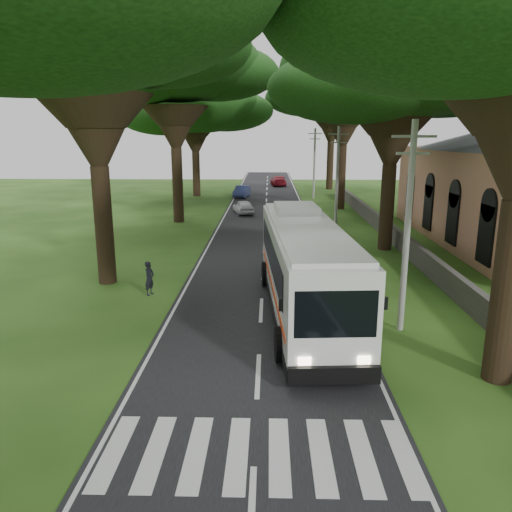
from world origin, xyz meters
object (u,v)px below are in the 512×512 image
pole_mid (337,178)px  pole_far (314,162)px  pedestrian (149,278)px  coach_bus (305,266)px  distant_car_c (278,181)px  pole_near (408,225)px  distant_car_b (242,191)px  distant_car_a (243,207)px

pole_mid → pole_far: 20.00m
pole_mid → pedestrian: 19.59m
pole_mid → coach_bus: 18.84m
distant_car_c → pedestrian: 50.50m
pole_near → pole_far: same height
coach_bus → pole_near: bearing=-27.9°
distant_car_b → pedestrian: pedestrian is taller
distant_car_b → pedestrian: size_ratio=2.51×
distant_car_c → pedestrian: bearing=76.8°
pole_far → distant_car_a: bearing=-123.3°
pedestrian → distant_car_b: bearing=15.6°
pole_mid → pole_far: (0.00, 20.00, 0.00)m
pole_near → distant_car_c: (-3.87, 54.06, -3.44)m
pole_mid → coach_bus: bearing=-101.4°
pedestrian → distant_car_a: bearing=11.8°
pole_far → pedestrian: pole_far is taller
pedestrian → distant_car_c: bearing=11.4°
pole_near → distant_car_c: pole_near is taller
distant_car_a → coach_bus: bearing=83.8°
pole_near → pole_far: 40.00m
pole_mid → distant_car_c: 34.45m
distant_car_b → pedestrian: (-2.41, -36.78, 0.11)m
pole_mid → coach_bus: pole_mid is taller
pole_near → pedestrian: pole_near is taller
pole_near → pedestrian: bearing=159.6°
pole_mid → distant_car_b: 22.73m
pedestrian → pole_far: bearing=2.6°
distant_car_a → pedestrian: pedestrian is taller
distant_car_a → pole_far: bearing=-137.8°
pole_near → pole_far: bearing=90.0°
distant_car_b → pole_mid: bearing=-59.4°
pole_far → coach_bus: 38.59m
pole_near → distant_car_b: bearing=101.7°
pole_near → coach_bus: (-3.69, 1.65, -2.08)m
distant_car_b → distant_car_c: size_ratio=0.84×
coach_bus → pedestrian: bearing=157.7°
coach_bus → pedestrian: 7.65m
pole_mid → distant_car_a: 11.85m
pole_mid → coach_bus: (-3.69, -18.35, -2.08)m
coach_bus → pedestrian: (-7.15, 2.39, -1.28)m
pole_far → distant_car_a: 14.35m
coach_bus → distant_car_c: coach_bus is taller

